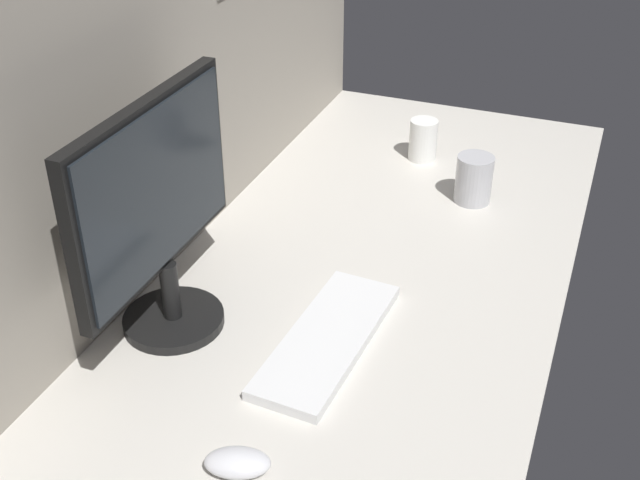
% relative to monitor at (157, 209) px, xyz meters
% --- Properties ---
extents(ground_plane, '(1.80, 0.80, 0.03)m').
position_rel_monitor_xyz_m(ground_plane, '(0.27, -0.25, -0.25)').
color(ground_plane, beige).
extents(cubicle_wall_back, '(1.80, 0.06, 0.75)m').
position_rel_monitor_xyz_m(cubicle_wall_back, '(0.27, 0.12, 0.14)').
color(cubicle_wall_back, gray).
rests_on(cubicle_wall_back, ground_plane).
extents(monitor, '(0.43, 0.18, 0.42)m').
position_rel_monitor_xyz_m(monitor, '(0.00, 0.00, 0.00)').
color(monitor, black).
rests_on(monitor, ground_plane).
extents(keyboard, '(0.38, 0.15, 0.02)m').
position_rel_monitor_xyz_m(keyboard, '(0.05, -0.28, -0.22)').
color(keyboard, silver).
rests_on(keyboard, ground_plane).
extents(mouse, '(0.08, 0.11, 0.03)m').
position_rel_monitor_xyz_m(mouse, '(-0.26, -0.27, -0.22)').
color(mouse, silver).
rests_on(mouse, ground_plane).
extents(mug_steel, '(0.08, 0.08, 0.11)m').
position_rel_monitor_xyz_m(mug_steel, '(0.64, -0.40, -0.18)').
color(mug_steel, '#B2B2B7').
rests_on(mug_steel, ground_plane).
extents(mug_ceramic_white, '(0.10, 0.07, 0.10)m').
position_rel_monitor_xyz_m(mug_ceramic_white, '(0.81, -0.24, -0.18)').
color(mug_ceramic_white, white).
rests_on(mug_ceramic_white, ground_plane).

